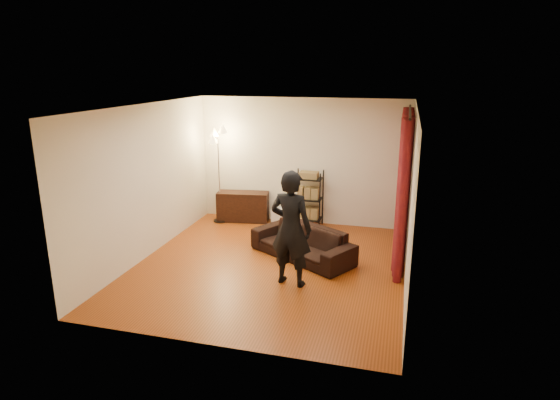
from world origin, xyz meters
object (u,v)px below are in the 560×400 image
(sofa, at_px, (302,242))
(person, at_px, (291,229))
(wire_shelf, at_px, (308,199))
(media_cabinet, at_px, (243,206))
(floor_lamp, at_px, (219,176))
(storage_boxes, at_px, (281,215))

(sofa, distance_m, person, 1.25)
(wire_shelf, bearing_deg, sofa, -81.15)
(person, xyz_separation_m, media_cabinet, (-1.77, 2.80, -0.59))
(media_cabinet, xyz_separation_m, wire_shelf, (1.47, 0.01, 0.28))
(person, bearing_deg, sofa, -76.60)
(sofa, xyz_separation_m, wire_shelf, (-0.25, 1.73, 0.32))
(floor_lamp, bearing_deg, sofa, -35.05)
(sofa, relative_size, media_cabinet, 1.73)
(media_cabinet, bearing_deg, storage_boxes, -2.68)
(wire_shelf, height_order, floor_lamp, floor_lamp)
(storage_boxes, distance_m, floor_lamp, 1.60)
(sofa, height_order, media_cabinet, media_cabinet)
(storage_boxes, height_order, floor_lamp, floor_lamp)
(sofa, bearing_deg, floor_lamp, 175.70)
(sofa, relative_size, floor_lamp, 0.94)
(storage_boxes, relative_size, wire_shelf, 0.32)
(sofa, bearing_deg, wire_shelf, 128.94)
(person, relative_size, floor_lamp, 0.88)
(media_cabinet, bearing_deg, floor_lamp, -167.27)
(sofa, xyz_separation_m, person, (0.05, -1.08, 0.63))
(person, xyz_separation_m, storage_boxes, (-0.93, 2.89, -0.75))
(storage_boxes, xyz_separation_m, floor_lamp, (-1.32, -0.27, 0.87))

